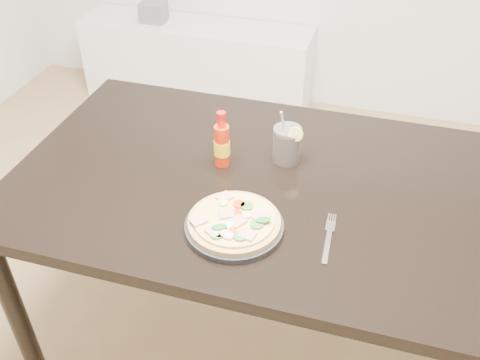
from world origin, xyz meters
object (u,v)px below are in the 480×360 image
(dining_table, at_px, (251,199))
(hot_sauce_bottle, at_px, (222,144))
(pizza, at_px, (234,221))
(plate, at_px, (234,226))
(fork, at_px, (329,236))
(cola_cup, at_px, (287,145))
(media_console, at_px, (197,64))

(dining_table, xyz_separation_m, hot_sauce_bottle, (-0.10, 0.04, 0.15))
(dining_table, bearing_deg, pizza, -86.35)
(hot_sauce_bottle, bearing_deg, pizza, -66.33)
(plate, distance_m, hot_sauce_bottle, 0.30)
(dining_table, bearing_deg, fork, -36.03)
(pizza, height_order, fork, pizza)
(plate, height_order, hot_sauce_bottle, hot_sauce_bottle)
(cola_cup, xyz_separation_m, media_console, (-0.88, 1.54, -0.55))
(pizza, distance_m, hot_sauce_bottle, 0.30)
(plate, relative_size, cola_cup, 1.48)
(dining_table, height_order, pizza, pizza)
(dining_table, relative_size, pizza, 5.82)
(dining_table, distance_m, plate, 0.24)
(pizza, xyz_separation_m, cola_cup, (0.06, 0.35, 0.02))
(plate, relative_size, pizza, 1.07)
(media_console, bearing_deg, dining_table, -64.20)
(dining_table, bearing_deg, hot_sauce_bottle, 158.12)
(fork, bearing_deg, plate, -173.67)
(cola_cup, distance_m, fork, 0.36)
(plate, xyz_separation_m, fork, (0.24, 0.04, -0.01))
(dining_table, relative_size, hot_sauce_bottle, 7.79)
(fork, bearing_deg, pizza, -172.95)
(media_console, bearing_deg, fork, -60.16)
(fork, xyz_separation_m, media_console, (-1.06, 1.84, -0.50))
(cola_cup, bearing_deg, pizza, -100.17)
(pizza, relative_size, cola_cup, 1.38)
(media_console, bearing_deg, hot_sauce_bottle, -66.64)
(hot_sauce_bottle, xyz_separation_m, fork, (0.36, -0.23, -0.07))
(plate, xyz_separation_m, pizza, (-0.00, -0.00, 0.02))
(fork, height_order, media_console, fork)
(hot_sauce_bottle, height_order, media_console, hot_sauce_bottle)
(hot_sauce_bottle, distance_m, media_console, 1.85)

